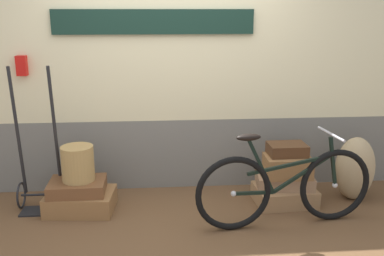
{
  "coord_description": "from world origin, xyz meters",
  "views": [
    {
      "loc": [
        -0.16,
        -3.8,
        1.92
      ],
      "look_at": [
        0.15,
        0.15,
        0.84
      ],
      "focal_mm": 40.83,
      "sensor_mm": 36.0,
      "label": 1
    }
  ],
  "objects": [
    {
      "name": "bicycle",
      "position": [
        0.97,
        -0.21,
        0.37
      ],
      "size": [
        1.67,
        0.46,
        0.89
      ],
      "color": "black",
      "rests_on": "ground"
    },
    {
      "name": "suitcase_5",
      "position": [
        1.12,
        0.27,
        0.57
      ],
      "size": [
        0.38,
        0.28,
        0.12
      ],
      "primitive_type": "cube",
      "rotation": [
        0.0,
        0.0,
        0.02
      ],
      "color": "#4C2D19",
      "rests_on": "suitcase_4"
    },
    {
      "name": "ground",
      "position": [
        0.0,
        0.0,
        -0.03
      ],
      "size": [
        9.19,
        5.2,
        0.06
      ],
      "primitive_type": "cube",
      "color": "brown"
    },
    {
      "name": "suitcase_1",
      "position": [
        -0.96,
        0.23,
        0.25
      ],
      "size": [
        0.54,
        0.41,
        0.12
      ],
      "primitive_type": "cube",
      "rotation": [
        0.0,
        0.0,
        0.02
      ],
      "color": "brown",
      "rests_on": "suitcase_0"
    },
    {
      "name": "wicker_basket",
      "position": [
        -0.95,
        0.25,
        0.49
      ],
      "size": [
        0.31,
        0.31,
        0.34
      ],
      "primitive_type": "cylinder",
      "color": "#A8844C",
      "rests_on": "suitcase_1"
    },
    {
      "name": "luggage_trolley",
      "position": [
        -1.33,
        0.32,
        0.35
      ],
      "size": [
        0.43,
        0.35,
        1.43
      ],
      "color": "black",
      "rests_on": "ground"
    },
    {
      "name": "suitcase_2",
      "position": [
        1.11,
        0.25,
        0.09
      ],
      "size": [
        0.62,
        0.48,
        0.17
      ],
      "primitive_type": "cube",
      "rotation": [
        0.0,
        0.0,
        0.07
      ],
      "color": "#9E754C",
      "rests_on": "ground"
    },
    {
      "name": "suitcase_4",
      "position": [
        1.12,
        0.23,
        0.41
      ],
      "size": [
        0.46,
        0.34,
        0.21
      ],
      "primitive_type": "cube",
      "rotation": [
        0.0,
        0.0,
        -0.04
      ],
      "color": "olive",
      "rests_on": "suitcase_3"
    },
    {
      "name": "station_building",
      "position": [
        0.01,
        0.85,
        1.22
      ],
      "size": [
        7.19,
        0.74,
        2.44
      ],
      "color": "slate",
      "rests_on": "ground"
    },
    {
      "name": "suitcase_0",
      "position": [
        -0.94,
        0.24,
        0.1
      ],
      "size": [
        0.68,
        0.51,
        0.19
      ],
      "primitive_type": "cube",
      "rotation": [
        0.0,
        0.0,
        -0.08
      ],
      "color": "olive",
      "rests_on": "ground"
    },
    {
      "name": "suitcase_3",
      "position": [
        1.11,
        0.28,
        0.24
      ],
      "size": [
        0.6,
        0.45,
        0.13
      ],
      "primitive_type": "cube",
      "rotation": [
        0.0,
        0.0,
        -0.12
      ],
      "color": "#937051",
      "rests_on": "suitcase_2"
    },
    {
      "name": "burlap_sack",
      "position": [
        1.86,
        0.29,
        0.34
      ],
      "size": [
        0.4,
        0.34,
        0.67
      ],
      "primitive_type": "ellipsoid",
      "color": "tan",
      "rests_on": "ground"
    }
  ]
}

